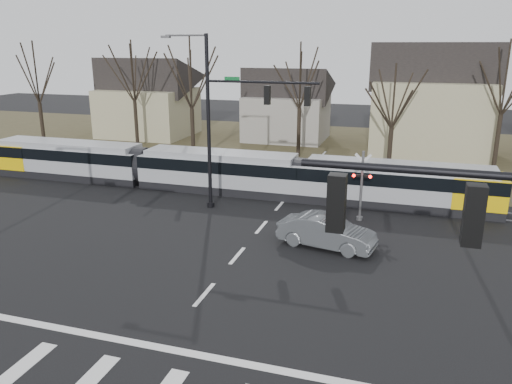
% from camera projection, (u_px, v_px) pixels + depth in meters
% --- Properties ---
extents(ground, '(140.00, 140.00, 0.00)m').
position_uv_depth(ground, '(183.00, 320.00, 18.12)').
color(ground, black).
extents(grass_verge, '(140.00, 28.00, 0.01)m').
position_uv_depth(grass_verge, '(327.00, 149.00, 47.42)').
color(grass_verge, '#38331E').
rests_on(grass_verge, ground).
extents(stop_line, '(28.00, 0.35, 0.01)m').
position_uv_depth(stop_line, '(160.00, 347.00, 16.47)').
color(stop_line, silver).
rests_on(stop_line, ground).
extents(lane_dashes, '(0.18, 30.00, 0.01)m').
position_uv_depth(lane_dashes, '(287.00, 196.00, 32.77)').
color(lane_dashes, silver).
rests_on(lane_dashes, ground).
extents(rail_pair, '(90.00, 1.52, 0.06)m').
position_uv_depth(rail_pair, '(287.00, 197.00, 32.58)').
color(rail_pair, '#59595E').
rests_on(rail_pair, ground).
extents(tram, '(35.69, 2.65, 2.71)m').
position_uv_depth(tram, '(218.00, 169.00, 33.73)').
color(tram, gray).
rests_on(tram, ground).
extents(sedan, '(3.50, 5.42, 1.58)m').
position_uv_depth(sedan, '(327.00, 232.00, 24.44)').
color(sedan, '#4F5357').
rests_on(sedan, ground).
extents(signal_pole_far, '(9.28, 0.44, 10.20)m').
position_uv_depth(signal_pole_far, '(234.00, 115.00, 28.62)').
color(signal_pole_far, black).
rests_on(signal_pole_far, ground).
extents(rail_crossing_signal, '(1.08, 0.36, 4.00)m').
position_uv_depth(rail_crossing_signal, '(361.00, 188.00, 27.88)').
color(rail_crossing_signal, '#59595B').
rests_on(rail_crossing_signal, ground).
extents(tree_row, '(59.20, 7.20, 10.00)m').
position_uv_depth(tree_row, '(342.00, 104.00, 39.93)').
color(tree_row, black).
rests_on(tree_row, ground).
extents(house_a, '(9.72, 8.64, 8.60)m').
position_uv_depth(house_a, '(147.00, 94.00, 53.65)').
color(house_a, '#9A946F').
rests_on(house_a, ground).
extents(house_b, '(8.64, 7.56, 7.65)m').
position_uv_depth(house_b, '(287.00, 101.00, 51.37)').
color(house_b, gray).
rests_on(house_b, ground).
extents(house_c, '(10.80, 8.64, 10.10)m').
position_uv_depth(house_c, '(432.00, 95.00, 44.29)').
color(house_c, '#9A946F').
rests_on(house_c, ground).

